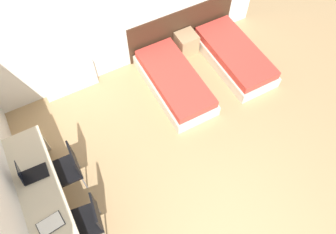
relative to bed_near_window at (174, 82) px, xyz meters
name	(u,v)px	position (x,y,z in m)	size (l,w,h in m)	color
wall_back	(117,12)	(-0.59, 1.01, 1.16)	(5.98, 0.05, 2.70)	white
headboard_panel	(181,28)	(0.69, 0.97, 0.26)	(2.36, 0.03, 0.91)	#382316
bed_near_window	(174,82)	(0.00, 0.00, 0.00)	(0.88, 1.88, 0.40)	beige
bed_near_door	(234,56)	(1.38, 0.00, 0.00)	(0.88, 1.88, 0.40)	beige
nightstand	(186,43)	(0.69, 0.75, 0.03)	(0.40, 0.38, 0.46)	tan
radiator	(70,81)	(-1.76, 0.89, 0.10)	(1.02, 0.12, 0.59)	silver
desk	(46,204)	(-2.79, -1.32, 0.41)	(0.57, 2.43, 0.76)	beige
chair_near_laptop	(67,168)	(-2.36, -0.89, 0.33)	(0.48, 0.48, 0.92)	black
chair_near_notebook	(88,219)	(-2.36, -1.77, 0.33)	(0.52, 0.52, 0.92)	black
laptop	(30,174)	(-2.83, -0.89, 0.64)	(0.37, 0.25, 0.37)	black
open_notebook	(50,224)	(-2.80, -1.68, 0.57)	(0.36, 0.26, 0.02)	black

